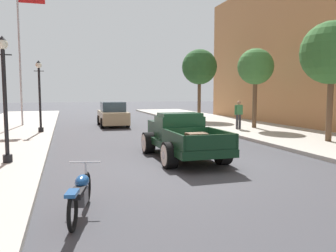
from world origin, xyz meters
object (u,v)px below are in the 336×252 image
flagpole (23,38)px  hotrod_truck_dark_green (180,136)px  pedestrian_sidewalk_right (239,113)px  street_lamp_near (5,90)px  street_lamp_far (40,91)px  street_tree_second (256,67)px  street_tree_nearest (332,53)px  car_background_tan (113,115)px  street_tree_third (199,67)px  motorcycle_parked (80,193)px

flagpole → hotrod_truck_dark_green: bearing=-63.6°
hotrod_truck_dark_green → pedestrian_sidewalk_right: pedestrian_sidewalk_right is taller
street_lamp_near → street_lamp_far: (0.45, 8.38, 0.00)m
street_lamp_far → street_tree_second: size_ratio=0.81×
street_tree_second → street_tree_nearest: bearing=-89.1°
street_lamp_near → street_tree_second: (12.79, 7.06, 1.41)m
hotrod_truck_dark_green → street_lamp_near: size_ratio=1.29×
street_tree_nearest → car_background_tan: bearing=126.0°
street_lamp_far → flagpole: 5.75m
hotrod_truck_dark_green → street_tree_second: bearing=44.5°
street_lamp_near → street_tree_third: (11.91, 13.89, 1.86)m
pedestrian_sidewalk_right → street_tree_third: 7.97m
car_background_tan → pedestrian_sidewalk_right: size_ratio=2.62×
motorcycle_parked → pedestrian_sidewalk_right: (9.50, 11.61, 0.64)m
hotrod_truck_dark_green → street_tree_second: (7.14, 7.03, 3.05)m
pedestrian_sidewalk_right → motorcycle_parked: bearing=-129.3°
street_tree_nearest → pedestrian_sidewalk_right: bearing=104.1°
hotrod_truck_dark_green → motorcycle_parked: hotrod_truck_dark_green is taller
motorcycle_parked → street_lamp_far: size_ratio=0.54×
street_lamp_near → street_tree_nearest: (12.89, 0.96, 1.60)m
car_background_tan → pedestrian_sidewalk_right: (6.62, -5.44, 0.32)m
hotrod_truck_dark_green → car_background_tan: size_ratio=1.15×
pedestrian_sidewalk_right → car_background_tan: bearing=140.6°
flagpole → street_tree_second: flagpole is taller
motorcycle_parked → car_background_tan: (2.87, 17.05, 0.33)m
pedestrian_sidewalk_right → hotrod_truck_dark_green: bearing=-131.6°
motorcycle_parked → flagpole: bearing=98.6°
motorcycle_parked → street_tree_nearest: bearing=28.7°
car_background_tan → street_tree_nearest: 14.06m
car_background_tan → street_lamp_far: street_lamp_far is taller
motorcycle_parked → street_lamp_far: (-1.52, 13.40, 1.94)m
motorcycle_parked → street_tree_third: 21.70m
street_lamp_far → street_tree_nearest: 14.57m
hotrod_truck_dark_green → flagpole: (-6.38, 12.84, 5.02)m
car_background_tan → street_lamp_near: (-4.85, -12.03, 1.62)m
motorcycle_parked → street_tree_nearest: (10.91, 5.98, 3.55)m
street_lamp_near → street_tree_third: 18.39m
flagpole → street_lamp_near: bearing=-86.7°
motorcycle_parked → street_tree_third: size_ratio=0.38×
street_tree_third → car_background_tan: bearing=-165.2°
pedestrian_sidewalk_right → street_lamp_near: 13.30m
hotrod_truck_dark_green → pedestrian_sidewalk_right: bearing=48.4°
flagpole → street_tree_nearest: flagpole is taller
motorcycle_parked → street_lamp_far: 13.62m
street_lamp_far → flagpole: bearing=104.8°
street_lamp_near → street_lamp_far: 8.39m
street_lamp_near → hotrod_truck_dark_green: bearing=0.3°
flagpole → street_tree_nearest: size_ratio=1.75×
street_tree_third → flagpole: bearing=-175.4°
pedestrian_sidewalk_right → street_tree_third: street_tree_third is taller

